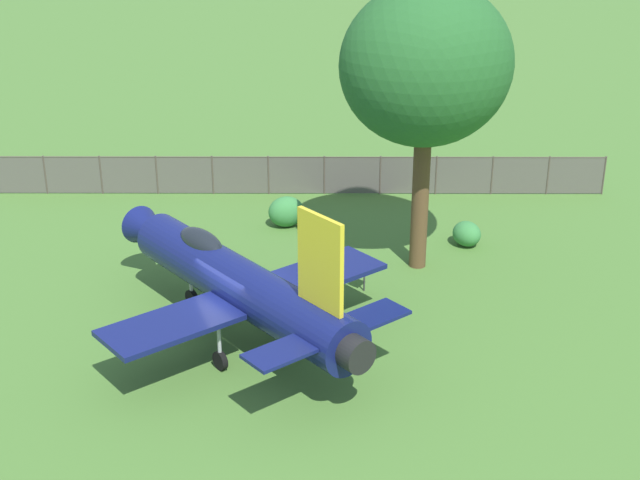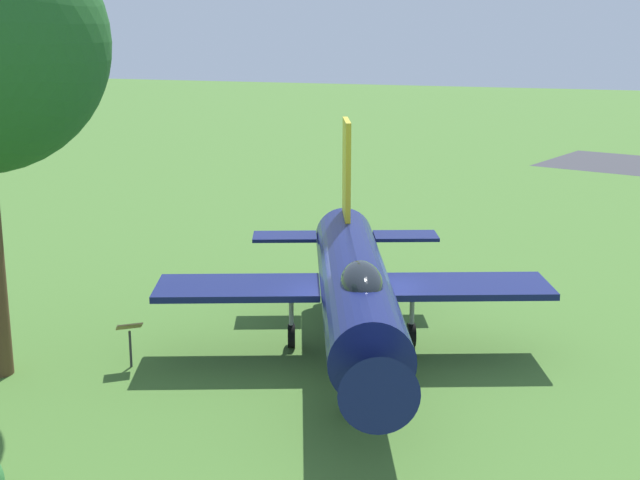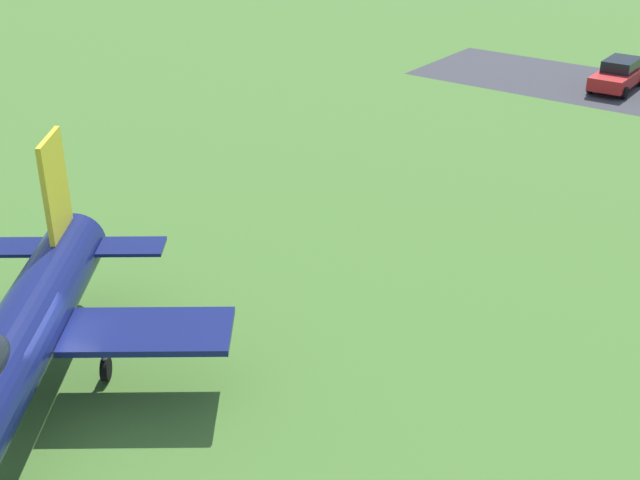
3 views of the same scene
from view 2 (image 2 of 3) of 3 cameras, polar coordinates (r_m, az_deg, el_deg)
name	(u,v)px [view 2 (image 2 of 3)]	position (r m, az deg, el deg)	size (l,w,h in m)	color
ground_plane	(354,361)	(21.74, 2.20, -7.81)	(200.00, 200.00, 0.00)	#47722D
display_jet	(356,287)	(20.75, 2.31, -3.05)	(9.69, 11.82, 5.46)	#111951
info_plaque	(130,333)	(21.57, -12.16, -5.87)	(0.72, 0.69, 1.14)	#333333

